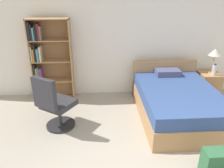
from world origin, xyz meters
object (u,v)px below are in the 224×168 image
(office_chair, at_px, (55,105))
(water_bottle, at_px, (214,70))
(bed, at_px, (176,101))
(nightstand, at_px, (208,84))
(table_lamp, at_px, (215,53))
(backpack_green, at_px, (215,166))
(bookshelf, at_px, (47,61))

(office_chair, bearing_deg, water_bottle, 17.22)
(bed, distance_m, office_chair, 2.24)
(nightstand, relative_size, water_bottle, 2.18)
(office_chair, height_order, water_bottle, office_chair)
(bed, distance_m, table_lamp, 1.50)
(backpack_green, bearing_deg, bookshelf, 135.93)
(backpack_green, bearing_deg, water_bottle, 64.93)
(bed, distance_m, nightstand, 1.30)
(bookshelf, relative_size, backpack_green, 4.11)
(water_bottle, bearing_deg, bed, -145.72)
(bookshelf, height_order, office_chair, bookshelf)
(office_chair, relative_size, nightstand, 1.86)
(nightstand, height_order, backpack_green, nightstand)
(office_chair, xyz_separation_m, table_lamp, (3.26, 1.14, 0.52))
(bookshelf, height_order, backpack_green, bookshelf)
(office_chair, bearing_deg, bookshelf, 105.29)
(table_lamp, xyz_separation_m, backpack_green, (-1.07, -2.39, -0.79))
(office_chair, height_order, table_lamp, table_lamp)
(office_chair, distance_m, table_lamp, 3.49)
(water_bottle, height_order, backpack_green, water_bottle)
(bookshelf, bearing_deg, water_bottle, -2.85)
(bookshelf, bearing_deg, office_chair, -74.71)
(office_chair, height_order, nightstand, office_chair)
(office_chair, relative_size, water_bottle, 4.06)
(office_chair, xyz_separation_m, water_bottle, (3.24, 1.01, 0.20))
(bed, bearing_deg, office_chair, -172.17)
(water_bottle, relative_size, backpack_green, 0.59)
(bookshelf, bearing_deg, table_lamp, -0.75)
(nightstand, distance_m, water_bottle, 0.41)
(nightstand, bearing_deg, water_bottle, -80.85)
(table_lamp, bearing_deg, bed, -141.49)
(bed, relative_size, office_chair, 1.95)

